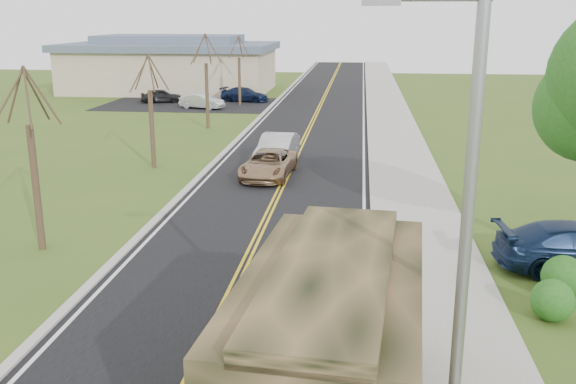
# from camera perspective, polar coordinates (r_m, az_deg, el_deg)

# --- Properties ---
(road) EXTENTS (8.00, 120.00, 0.01)m
(road) POSITION_cam_1_polar(r_m,az_deg,el_deg) (49.89, 2.40, 6.69)
(road) COLOR black
(road) RESTS_ON ground
(curb_right) EXTENTS (0.30, 120.00, 0.12)m
(curb_right) POSITION_cam_1_polar(r_m,az_deg,el_deg) (49.76, 7.21, 6.63)
(curb_right) COLOR #9E998E
(curb_right) RESTS_ON ground
(sidewalk_right) EXTENTS (3.20, 120.00, 0.10)m
(sidewalk_right) POSITION_cam_1_polar(r_m,az_deg,el_deg) (49.82, 9.23, 6.55)
(sidewalk_right) COLOR #9E998E
(sidewalk_right) RESTS_ON ground
(curb_left) EXTENTS (0.30, 120.00, 0.10)m
(curb_left) POSITION_cam_1_polar(r_m,az_deg,el_deg) (50.34, -2.35, 6.83)
(curb_left) COLOR #9E998E
(curb_left) RESTS_ON ground
(street_light) EXTENTS (1.65, 0.22, 8.00)m
(street_light) POSITION_cam_1_polar(r_m,az_deg,el_deg) (9.35, 14.88, -4.73)
(street_light) COLOR gray
(street_light) RESTS_ON ground
(bare_tree_a) EXTENTS (1.93, 2.26, 6.08)m
(bare_tree_a) POSITION_cam_1_polar(r_m,az_deg,el_deg) (22.42, -21.61, 1.59)
(bare_tree_a) COLOR #38281C
(bare_tree_a) RESTS_ON ground
(bare_tree_b) EXTENTS (1.83, 2.14, 5.73)m
(bare_tree_b) POSITION_cam_1_polar(r_m,az_deg,el_deg) (33.30, -12.04, 6.29)
(bare_tree_b) COLOR #38281C
(bare_tree_b) RESTS_ON ground
(bare_tree_c) EXTENTS (2.04, 2.39, 6.42)m
(bare_tree_c) POSITION_cam_1_polar(r_m,az_deg,el_deg) (44.70, -7.23, 9.15)
(bare_tree_c) COLOR #38281C
(bare_tree_c) RESTS_ON ground
(bare_tree_d) EXTENTS (1.88, 2.20, 5.91)m
(bare_tree_d) POSITION_cam_1_polar(r_m,az_deg,el_deg) (56.40, -4.35, 10.28)
(bare_tree_d) COLOR #38281C
(bare_tree_d) RESTS_ON ground
(commercial_building) EXTENTS (25.50, 21.50, 5.65)m
(commercial_building) POSITION_cam_1_polar(r_m,az_deg,el_deg) (68.18, -10.34, 11.08)
(commercial_building) COLOR tan
(commercial_building) RESTS_ON ground
(military_truck) EXTENTS (3.35, 7.97, 3.88)m
(military_truck) POSITION_cam_1_polar(r_m,az_deg,el_deg) (11.35, 4.30, -12.74)
(military_truck) COLOR black
(military_truck) RESTS_ON ground
(suv_champagne) EXTENTS (2.51, 4.87, 1.31)m
(suv_champagne) POSITION_cam_1_polar(r_m,az_deg,el_deg) (30.94, -1.76, 2.51)
(suv_champagne) COLOR #957454
(suv_champagne) RESTS_ON ground
(sedan_silver) EXTENTS (1.99, 4.85, 1.56)m
(sedan_silver) POSITION_cam_1_polar(r_m,az_deg,el_deg) (33.65, -0.98, 3.79)
(sedan_silver) COLOR #B6B5BA
(sedan_silver) RESTS_ON ground
(lot_car_dark) EXTENTS (3.89, 2.44, 1.23)m
(lot_car_dark) POSITION_cam_1_polar(r_m,az_deg,el_deg) (59.19, -11.21, 8.39)
(lot_car_dark) COLOR black
(lot_car_dark) RESTS_ON ground
(lot_car_silver) EXTENTS (4.02, 2.38, 1.25)m
(lot_car_silver) POSITION_cam_1_polar(r_m,az_deg,el_deg) (54.73, -7.66, 8.00)
(lot_car_silver) COLOR silver
(lot_car_silver) RESTS_ON ground
(lot_car_navy) EXTENTS (4.64, 2.60, 1.27)m
(lot_car_navy) POSITION_cam_1_polar(r_m,az_deg,el_deg) (58.93, -3.87, 8.64)
(lot_car_navy) COLOR #0E1935
(lot_car_navy) RESTS_ON ground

